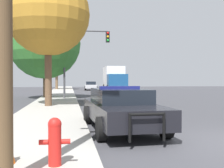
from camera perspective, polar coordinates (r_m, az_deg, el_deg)
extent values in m
cube|color=#A3A099|center=(6.99, -16.36, -12.23)|extent=(3.00, 110.00, 0.13)
cube|color=black|center=(9.16, 1.91, -5.58)|extent=(2.14, 4.96, 0.56)
cube|color=black|center=(9.35, 1.56, -2.35)|extent=(1.75, 2.62, 0.45)
cylinder|color=black|center=(8.06, 10.95, -8.50)|extent=(0.28, 0.68, 0.67)
cylinder|color=black|center=(7.55, -2.20, -9.13)|extent=(0.28, 0.68, 0.67)
cylinder|color=black|center=(10.87, 4.75, -6.02)|extent=(0.28, 0.68, 0.67)
cylinder|color=black|center=(10.50, -4.97, -6.27)|extent=(0.28, 0.68, 0.67)
cylinder|color=black|center=(6.89, 10.51, -8.52)|extent=(0.07, 0.07, 0.68)
cylinder|color=black|center=(6.62, 3.64, -8.90)|extent=(0.07, 0.07, 0.68)
cylinder|color=black|center=(6.69, 7.15, -6.14)|extent=(0.89, 0.12, 0.07)
cube|color=navy|center=(9.34, 1.56, -0.70)|extent=(1.36, 0.27, 0.09)
cube|color=navy|center=(9.42, 7.53, -5.23)|extent=(0.20, 3.50, 0.16)
cylinder|color=red|center=(5.16, -11.55, -12.21)|extent=(0.23, 0.23, 0.70)
sphere|color=red|center=(5.09, -11.56, -8.02)|extent=(0.24, 0.24, 0.24)
cylinder|color=red|center=(5.16, -13.74, -11.42)|extent=(0.16, 0.09, 0.09)
cylinder|color=red|center=(5.14, -9.35, -11.46)|extent=(0.16, 0.09, 0.09)
cylinder|color=#424247|center=(23.07, -9.67, 4.16)|extent=(0.16, 0.16, 5.63)
cylinder|color=#424247|center=(23.40, -5.27, 10.70)|extent=(3.55, 0.11, 0.11)
cube|color=black|center=(23.51, -0.88, 9.55)|extent=(0.30, 0.24, 0.90)
sphere|color=red|center=(23.43, -0.84, 10.32)|extent=(0.20, 0.20, 0.20)
sphere|color=orange|center=(23.38, -0.84, 9.59)|extent=(0.20, 0.20, 0.20)
sphere|color=green|center=(23.34, -0.84, 8.87)|extent=(0.20, 0.20, 0.20)
cube|color=#B7B7BC|center=(42.94, -4.31, -0.46)|extent=(2.00, 4.79, 0.52)
cube|color=black|center=(42.69, -4.31, 0.19)|extent=(1.61, 2.53, 0.47)
cylinder|color=black|center=(44.40, -5.39, -0.75)|extent=(0.28, 0.67, 0.65)
cylinder|color=black|center=(44.41, -3.26, -0.75)|extent=(0.28, 0.67, 0.65)
cylinder|color=black|center=(41.50, -5.43, -0.87)|extent=(0.28, 0.67, 0.65)
cylinder|color=black|center=(41.51, -3.15, -0.87)|extent=(0.28, 0.67, 0.65)
cube|color=navy|center=(35.61, 1.08, 0.54)|extent=(2.50, 2.09, 1.86)
cube|color=white|center=(39.21, 0.30, 1.37)|extent=(2.58, 5.29, 2.93)
cylinder|color=black|center=(36.03, 2.93, -0.93)|extent=(0.30, 0.93, 0.92)
cylinder|color=black|center=(35.68, -0.88, -0.95)|extent=(0.30, 0.93, 0.92)
cylinder|color=black|center=(40.37, 1.81, -0.73)|extent=(0.30, 0.93, 0.92)
cylinder|color=black|center=(40.06, -1.59, -0.74)|extent=(0.30, 0.93, 0.92)
cylinder|color=brown|center=(44.66, -11.18, 1.36)|extent=(0.41, 0.41, 3.69)
sphere|color=#B77F28|center=(44.78, -11.20, 5.27)|extent=(4.39, 4.39, 4.39)
cylinder|color=#4C3823|center=(24.40, -13.49, 0.79)|extent=(0.29, 0.29, 2.93)
sphere|color=#387A33|center=(24.59, -13.52, 8.09)|extent=(6.04, 6.04, 6.04)
cylinder|color=brown|center=(16.54, -12.83, 2.52)|extent=(0.40, 0.40, 3.96)
sphere|color=#B77F28|center=(16.96, -12.88, 13.74)|extent=(4.79, 4.79, 4.79)
cone|color=orange|center=(5.54, -21.06, -11.45)|extent=(0.39, 0.39, 0.69)
cylinder|color=white|center=(5.53, -21.06, -11.10)|extent=(0.21, 0.21, 0.10)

